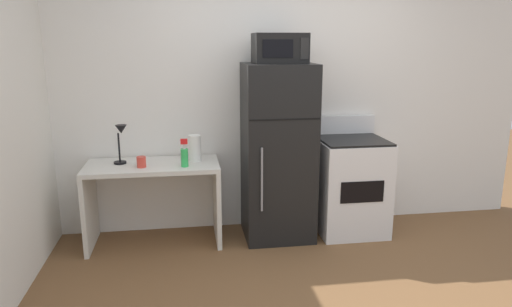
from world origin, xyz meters
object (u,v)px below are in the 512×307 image
at_px(desk, 154,188).
at_px(refrigerator, 278,153).
at_px(oven_range, 350,185).
at_px(paper_towel_roll, 195,148).
at_px(microwave, 280,48).
at_px(desk_lamp, 121,138).
at_px(spray_bottle, 184,156).
at_px(coffee_mug, 141,162).

height_order(desk, refrigerator, refrigerator).
bearing_deg(oven_range, paper_towel_roll, 177.76).
xyz_separation_m(desk, microwave, (1.15, -0.03, 1.23)).
xyz_separation_m(desk_lamp, spray_bottle, (0.55, -0.18, -0.14)).
bearing_deg(desk_lamp, microwave, -2.81).
height_order(desk, oven_range, oven_range).
distance_m(desk_lamp, oven_range, 2.19).
relative_size(desk, microwave, 2.57).
relative_size(spray_bottle, microwave, 0.54).
xyz_separation_m(refrigerator, microwave, (0.00, -0.02, 0.94)).
bearing_deg(desk_lamp, coffee_mug, -38.68).
distance_m(desk_lamp, coffee_mug, 0.30).
height_order(spray_bottle, refrigerator, refrigerator).
bearing_deg(refrigerator, paper_towel_roll, 175.98).
bearing_deg(paper_towel_roll, refrigerator, -4.02).
height_order(desk, coffee_mug, coffee_mug).
height_order(paper_towel_roll, refrigerator, refrigerator).
relative_size(coffee_mug, microwave, 0.21).
bearing_deg(paper_towel_roll, desk_lamp, -179.50).
distance_m(desk, coffee_mug, 0.30).
bearing_deg(spray_bottle, microwave, 7.39).
bearing_deg(oven_range, desk_lamp, 178.60).
height_order(desk_lamp, paper_towel_roll, desk_lamp).
bearing_deg(oven_range, refrigerator, 179.66).
bearing_deg(coffee_mug, refrigerator, 4.46).
distance_m(desk_lamp, spray_bottle, 0.60).
distance_m(microwave, oven_range, 1.48).
distance_m(paper_towel_roll, oven_range, 1.53).
relative_size(desk_lamp, spray_bottle, 1.42).
distance_m(spray_bottle, microwave, 1.25).
relative_size(desk, spray_bottle, 4.76).
xyz_separation_m(paper_towel_roll, microwave, (0.76, -0.07, 0.89)).
height_order(desk_lamp, spray_bottle, desk_lamp).
relative_size(desk_lamp, coffee_mug, 3.72).
distance_m(coffee_mug, microwave, 1.56).
xyz_separation_m(refrigerator, oven_range, (0.72, -0.00, -0.35)).
bearing_deg(paper_towel_roll, oven_range, -2.24).
relative_size(refrigerator, oven_range, 1.48).
xyz_separation_m(coffee_mug, microwave, (1.23, 0.07, 0.96)).
bearing_deg(microwave, refrigerator, 90.33).
xyz_separation_m(paper_towel_roll, oven_range, (1.48, -0.06, -0.40)).
xyz_separation_m(desk, coffee_mug, (-0.08, -0.10, 0.27)).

